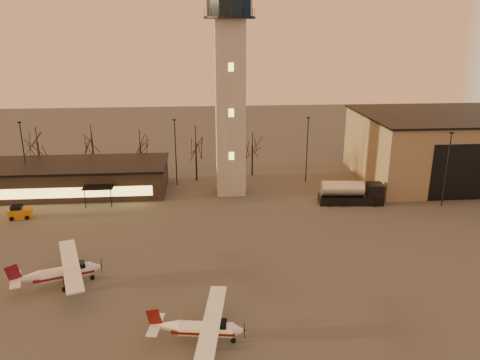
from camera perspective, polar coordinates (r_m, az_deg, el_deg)
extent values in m
plane|color=#454340|center=(41.52, 1.65, -15.34)|extent=(220.00, 220.00, 0.00)
cube|color=#9D9A95|center=(65.48, -1.19, 8.49)|extent=(4.00, 4.00, 24.00)
cylinder|color=black|center=(64.60, -1.27, 19.18)|extent=(6.80, 6.80, 0.30)
cylinder|color=black|center=(64.66, -1.28, 20.82)|extent=(6.00, 6.00, 3.40)
cube|color=#887559|center=(81.28, 24.93, 3.65)|extent=(30.00, 20.00, 10.00)
cube|color=black|center=(80.31, 25.41, 7.20)|extent=(30.60, 20.60, 0.30)
cube|color=black|center=(71.92, -19.02, 0.16)|extent=(25.00, 10.00, 4.00)
cube|color=black|center=(71.33, -19.19, 1.81)|extent=(25.40, 10.40, 0.30)
cube|color=#EFBF53|center=(67.43, -19.97, -1.46)|extent=(22.00, 0.08, 1.40)
cube|color=black|center=(65.26, -16.88, -0.85)|extent=(4.00, 2.00, 0.20)
cylinder|color=black|center=(75.35, -24.80, 2.64)|extent=(0.16, 0.16, 10.00)
cube|color=black|center=(74.32, -25.31, 6.39)|extent=(0.50, 0.25, 0.18)
cylinder|color=black|center=(70.85, -7.84, 3.26)|extent=(0.16, 0.16, 10.00)
cube|color=black|center=(69.75, -8.02, 7.28)|extent=(0.50, 0.25, 0.18)
cylinder|color=black|center=(72.53, 8.16, 3.60)|extent=(0.16, 0.16, 10.00)
cube|color=black|center=(71.46, 8.34, 7.52)|extent=(0.50, 0.25, 0.18)
cylinder|color=black|center=(67.32, 23.86, 1.08)|extent=(0.16, 0.16, 10.00)
cube|color=black|center=(66.16, 24.41, 5.26)|extent=(0.50, 0.25, 0.18)
cylinder|color=black|center=(81.34, -23.25, 2.32)|extent=(0.28, 0.28, 5.74)
cylinder|color=black|center=(77.79, -11.98, 2.56)|extent=(0.28, 0.28, 5.25)
cylinder|color=black|center=(73.18, -5.36, 2.27)|extent=(0.28, 0.28, 6.16)
cylinder|color=black|center=(75.69, 1.49, 2.41)|extent=(0.28, 0.28, 4.97)
cylinder|color=black|center=(81.05, -17.45, 2.86)|extent=(0.28, 0.28, 5.60)
cylinder|color=white|center=(37.25, -4.16, -17.67)|extent=(4.26, 1.77, 1.17)
cone|color=white|center=(37.03, -0.25, -17.86)|extent=(0.97, 1.22, 1.11)
cone|color=white|center=(37.67, -8.99, -17.17)|extent=(2.28, 1.30, 0.99)
cube|color=black|center=(36.92, -2.73, -17.24)|extent=(1.47, 1.13, 0.63)
cube|color=#4F0E0B|center=(37.30, -4.45, -17.71)|extent=(4.97, 1.91, 0.20)
cube|color=white|center=(36.79, -3.46, -16.83)|extent=(2.80, 9.97, 0.13)
cube|color=white|center=(37.79, -10.24, -16.95)|extent=(1.24, 3.05, 0.07)
cube|color=#4F0E0B|center=(37.46, -10.44, -16.15)|extent=(1.24, 0.26, 1.52)
cylinder|color=silver|center=(47.05, -20.45, -10.55)|extent=(4.71, 2.65, 1.28)
cone|color=silver|center=(47.15, -17.19, -10.12)|extent=(1.23, 1.44, 1.22)
cone|color=silver|center=(47.08, -24.59, -10.87)|extent=(2.59, 1.78, 1.08)
cube|color=black|center=(46.87, -19.29, -9.92)|extent=(1.73, 1.45, 0.69)
cube|color=#5A0C1C|center=(47.07, -20.68, -10.63)|extent=(5.47, 2.94, 0.22)
cube|color=silver|center=(46.71, -19.94, -9.64)|extent=(4.84, 10.75, 0.14)
cube|color=silver|center=(47.10, -25.70, -10.89)|extent=(1.87, 3.37, 0.08)
cube|color=#5A0C1C|center=(46.80, -25.93, -10.16)|extent=(1.32, 0.51, 1.67)
cube|color=black|center=(65.69, 13.30, -2.32)|extent=(8.76, 3.18, 1.11)
cube|color=black|center=(66.04, 16.12, -1.18)|extent=(2.22, 2.49, 1.82)
cube|color=black|center=(66.14, 16.73, -0.93)|extent=(0.27, 1.92, 1.01)
cylinder|color=silver|center=(64.91, 12.35, -1.03)|extent=(5.82, 2.62, 2.12)
cube|color=#BF740B|center=(65.20, -25.19, -3.70)|extent=(2.83, 1.73, 1.25)
cube|color=black|center=(65.05, -25.58, -3.12)|extent=(1.39, 1.39, 0.72)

